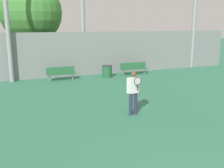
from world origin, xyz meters
The scene contains 6 objects.
tennis_player centered at (0.77, 6.08, 0.96)m, with size 0.58×0.42×1.69m.
bench_courtside_near centered at (4.60, 13.53, 0.51)m, with size 1.97×0.40×0.83m.
bench_adjacent_court centered at (-0.48, 13.53, 0.51)m, with size 1.77×0.40×0.83m.
trash_bin centered at (2.52, 13.31, 0.40)m, with size 0.67×0.67×0.79m.
back_fence centered at (0.00, 14.60, 1.47)m, with size 26.59×0.06×2.93m.
tree_green_broad centered at (-1.58, 18.05, 4.26)m, with size 4.47×4.47×6.51m.
Camera 1 is at (-3.66, -2.50, 3.41)m, focal length 42.00 mm.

